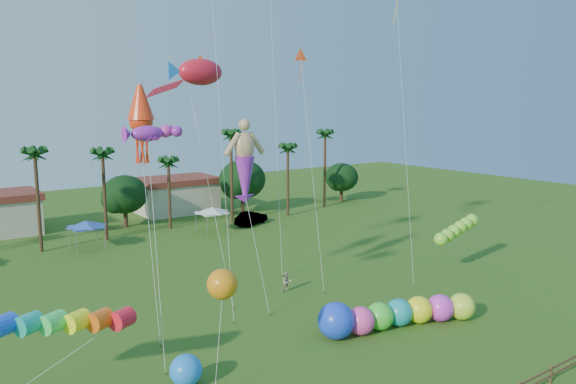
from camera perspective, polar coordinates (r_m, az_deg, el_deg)
ground at (r=33.85m, az=10.48°, el=-17.50°), size 160.00×160.00×0.00m
tree_line at (r=70.39m, az=-14.03°, el=0.06°), size 69.46×8.91×11.00m
buildings_row at (r=74.31m, az=-20.47°, el=-1.55°), size 35.00×7.00×4.00m
tent_row at (r=60.48m, az=-19.66°, el=-3.15°), size 31.00×4.00×0.60m
car_b at (r=69.73m, az=-3.75°, el=-2.65°), size 5.22×3.64×1.63m
spectator_b at (r=45.50m, az=-0.13°, el=-9.11°), size 0.98×0.89×1.66m
caterpillar_inflatable at (r=39.12m, az=10.55°, el=-12.11°), size 11.65×5.14×2.40m
blue_ball at (r=31.99m, az=-10.34°, el=-17.40°), size 1.76×1.76×1.76m
rainbow_tube at (r=31.34m, az=-19.93°, el=-12.80°), size 8.50×3.33×4.21m
green_worm at (r=50.60m, az=15.27°, el=-4.66°), size 9.72×3.69×4.00m
orange_ball_kite at (r=29.85m, az=-6.69°, el=-9.29°), size 2.03×1.84×6.51m
merman_kite at (r=41.77m, az=-4.41°, el=2.56°), size 2.57×4.69×13.31m
fish_kite at (r=44.79m, az=-8.88°, el=11.95°), size 5.52×6.54×18.50m
squid_kite at (r=38.64m, az=-14.70°, el=6.97°), size 2.15×5.62×16.33m
lobster_kite at (r=34.15m, az=-14.08°, el=5.78°), size 3.75×5.21×13.93m
delta_kite_red at (r=46.57m, az=1.33°, el=13.32°), size 1.38×4.35×19.38m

